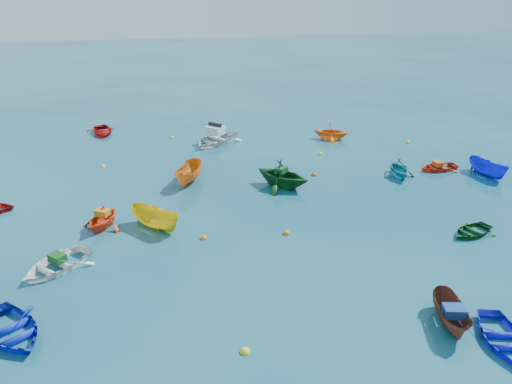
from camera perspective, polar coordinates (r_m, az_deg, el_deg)
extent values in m
plane|color=#0B4050|center=(24.12, 2.29, -5.62)|extent=(160.00, 160.00, 0.00)
imported|color=#0E22BB|center=(20.46, -26.08, -14.51)|extent=(3.90, 4.16, 0.70)
imported|color=white|center=(23.68, -21.76, -8.14)|extent=(3.95, 3.97, 0.68)
imported|color=#592F20|center=(20.29, 21.23, -13.91)|extent=(1.61, 2.86, 1.05)
imported|color=#0F12C6|center=(20.19, 26.22, -15.12)|extent=(2.78, 3.38, 0.61)
imported|color=#F34316|center=(26.51, -17.00, -3.86)|extent=(3.01, 3.15, 1.28)
imported|color=yellow|center=(25.78, -11.30, -4.04)|extent=(3.04, 3.08, 1.22)
imported|color=#0F4317|center=(26.93, 23.36, -4.40)|extent=(2.89, 2.51, 0.50)
imported|color=teal|center=(32.83, 15.93, 1.77)|extent=(2.15, 2.46, 1.25)
imported|color=orange|center=(30.95, -7.59, 1.14)|extent=(2.41, 3.47, 1.26)
imported|color=#104718|center=(30.06, 3.01, 0.62)|extent=(4.44, 4.43, 1.77)
imported|color=red|center=(34.74, 20.07, 2.44)|extent=(2.79, 2.13, 0.54)
imported|color=#111DD8|center=(34.91, 24.83, 1.74)|extent=(1.75, 3.08, 1.12)
imported|color=red|center=(41.86, -17.13, 6.40)|extent=(2.82, 3.49, 0.64)
imported|color=orange|center=(39.16, 8.56, 6.03)|extent=(3.28, 3.08, 1.38)
imported|color=silver|center=(37.92, -4.63, 5.62)|extent=(4.98, 5.04, 1.46)
cube|color=#124A19|center=(23.48, -21.75, -6.99)|extent=(0.85, 0.85, 0.33)
cube|color=navy|center=(19.77, 21.67, -12.54)|extent=(0.86, 0.72, 0.36)
cube|color=orange|center=(26.19, -17.15, -2.26)|extent=(0.82, 0.75, 0.32)
cube|color=#11471A|center=(29.70, 2.89, 2.54)|extent=(0.88, 0.89, 0.35)
cube|color=#D95616|center=(34.54, 20.04, 3.07)|extent=(0.53, 0.66, 0.30)
sphere|color=yellow|center=(17.88, -1.25, -17.83)|extent=(0.36, 0.36, 0.36)
sphere|color=orange|center=(24.78, 3.48, -4.80)|extent=(0.37, 0.37, 0.37)
sphere|color=yellow|center=(34.66, -17.09, 2.80)|extent=(0.29, 0.29, 0.29)
sphere|color=orange|center=(24.44, -5.98, -5.33)|extent=(0.35, 0.35, 0.35)
sphere|color=yellow|center=(35.67, 7.35, 4.30)|extent=(0.38, 0.38, 0.38)
sphere|color=orange|center=(34.44, 19.79, 2.29)|extent=(0.36, 0.36, 0.36)
sphere|color=gold|center=(39.58, -9.64, 6.15)|extent=(0.31, 0.31, 0.31)
sphere|color=#E04B0C|center=(31.90, 6.67, 1.91)|extent=(0.37, 0.37, 0.37)
sphere|color=yellow|center=(39.54, 16.98, 5.41)|extent=(0.33, 0.33, 0.33)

